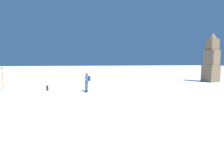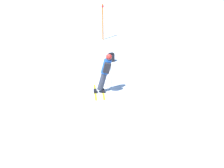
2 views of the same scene
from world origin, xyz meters
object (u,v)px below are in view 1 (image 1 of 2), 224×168
at_px(skier, 87,81).
at_px(spare_backpack, 47,88).
at_px(rock_pillar, 211,62).
at_px(trail_marker, 3,78).

relative_size(skier, spare_backpack, 3.73).
distance_m(skier, rock_pillar, 19.03).
distance_m(rock_pillar, trail_marker, 26.57).
xyz_separation_m(rock_pillar, trail_marker, (0.48, -26.51, -1.66)).
height_order(rock_pillar, trail_marker, rock_pillar).
relative_size(skier, trail_marker, 0.79).
xyz_separation_m(skier, spare_backpack, (-1.91, -3.71, -0.79)).
xyz_separation_m(spare_backpack, trail_marker, (-1.22, -4.22, 1.04)).
relative_size(skier, rock_pillar, 0.27).
relative_size(rock_pillar, spare_backpack, 14.06).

